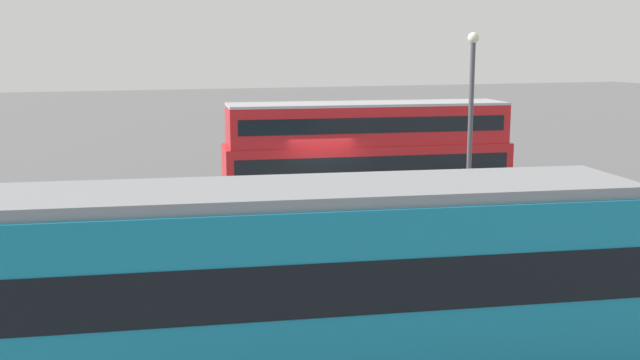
{
  "coord_description": "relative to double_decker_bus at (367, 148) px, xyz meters",
  "views": [
    {
      "loc": [
        9.02,
        26.62,
        5.97
      ],
      "look_at": [
        1.92,
        5.36,
        1.97
      ],
      "focal_mm": 42.09,
      "sensor_mm": 36.0,
      "label": 1
    }
  ],
  "objects": [
    {
      "name": "ground_plane",
      "position": [
        2.28,
        1.23,
        -1.93
      ],
      "size": [
        160.0,
        160.0,
        0.0
      ],
      "primitive_type": "plane",
      "color": "slate"
    },
    {
      "name": "street_lamp",
      "position": [
        -0.97,
        6.47,
        1.85
      ],
      "size": [
        0.36,
        0.36,
        6.42
      ],
      "color": "#4C4C51",
      "rests_on": "ground"
    },
    {
      "name": "pedestrian_crossing",
      "position": [
        0.9,
        9.16,
        -0.93
      ],
      "size": [
        0.36,
        0.34,
        1.73
      ],
      "color": "#33384C",
      "rests_on": "ground"
    },
    {
      "name": "pedestrian_near_railing",
      "position": [
        6.61,
        7.21,
        -0.98
      ],
      "size": [
        0.43,
        0.43,
        1.66
      ],
      "color": "#33384C",
      "rests_on": "ground"
    },
    {
      "name": "pedestrian_railing",
      "position": [
        5.9,
        8.12,
        -1.18
      ],
      "size": [
        9.94,
        0.53,
        1.08
      ],
      "color": "gray",
      "rests_on": "ground"
    },
    {
      "name": "double_decker_bus",
      "position": [
        0.0,
        0.0,
        0.0
      ],
      "size": [
        11.76,
        3.92,
        3.76
      ],
      "color": "red",
      "rests_on": "ground"
    },
    {
      "name": "info_sign",
      "position": [
        10.04,
        7.99,
        -0.26
      ],
      "size": [
        1.13,
        0.3,
        2.4
      ],
      "color": "slate",
      "rests_on": "ground"
    },
    {
      "name": "tram_yellow",
      "position": [
        7.61,
        15.75,
        -0.06
      ],
      "size": [
        12.32,
        4.29,
        3.62
      ],
      "color": "teal",
      "rests_on": "ground"
    }
  ]
}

